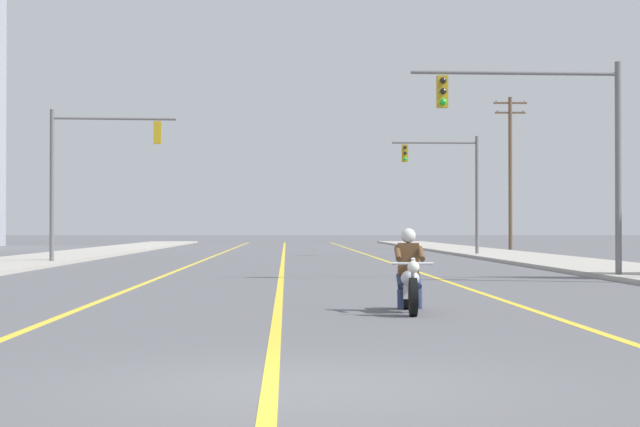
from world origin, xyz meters
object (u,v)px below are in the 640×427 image
Objects in this scene: motorcycle_with_rider at (409,279)px; utility_pole_right_far at (510,168)px; traffic_signal_near_left at (88,162)px; traffic_signal_mid_right at (453,177)px; traffic_signal_near_right at (557,133)px.

motorcycle_with_rider is 54.05m from utility_pole_right_far.
traffic_signal_near_left is 20.25m from traffic_signal_mid_right.
traffic_signal_near_right and traffic_signal_near_left have the same top height.
traffic_signal_near_right is at bearing 64.31° from motorcycle_with_rider.
traffic_signal_near_right is 41.41m from utility_pole_right_far.
traffic_signal_near_right is 1.00× the size of traffic_signal_mid_right.
utility_pole_right_far is at bearing 79.83° from traffic_signal_near_right.
traffic_signal_near_right is at bearing -92.10° from traffic_signal_mid_right.
traffic_signal_near_left is (-10.06, 24.46, 3.52)m from motorcycle_with_rider.
traffic_signal_mid_right is (6.45, 36.19, 3.49)m from motorcycle_with_rider.
traffic_signal_near_right is at bearing -100.17° from utility_pole_right_far.
traffic_signal_near_right is 0.61× the size of utility_pole_right_far.
traffic_signal_near_left is at bearing -144.61° from traffic_signal_mid_right.
traffic_signal_near_left reaches higher than motorcycle_with_rider.
motorcycle_with_rider is 0.21× the size of utility_pole_right_far.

